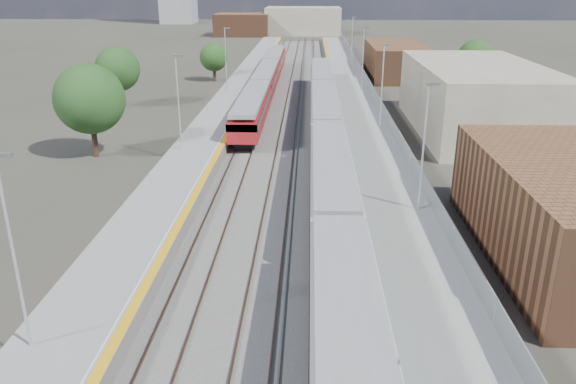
{
  "coord_description": "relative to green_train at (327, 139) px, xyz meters",
  "views": [
    {
      "loc": [
        0.06,
        -9.14,
        13.74
      ],
      "look_at": [
        -1.12,
        21.39,
        2.2
      ],
      "focal_mm": 35.0,
      "sensor_mm": 36.0,
      "label": 1
    }
  ],
  "objects": [
    {
      "name": "ground",
      "position": [
        -1.5,
        16.35,
        -2.1
      ],
      "size": [
        320.0,
        320.0,
        0.0
      ],
      "primitive_type": "plane",
      "color": "#47443A",
      "rests_on": "ground"
    },
    {
      "name": "tree_c",
      "position": [
        -15.32,
        39.03,
        1.32
      ],
      "size": [
        4.01,
        4.01,
        5.44
      ],
      "color": "#382619",
      "rests_on": "ground"
    },
    {
      "name": "platform_right",
      "position": [
        3.78,
        18.84,
        -1.56
      ],
      "size": [
        4.7,
        155.0,
        8.52
      ],
      "color": "slate",
      "rests_on": "ground"
    },
    {
      "name": "green_train",
      "position": [
        0.0,
        0.0,
        0.0
      ],
      "size": [
        2.71,
        75.47,
        2.98
      ],
      "color": "black",
      "rests_on": "ground"
    },
    {
      "name": "tree_b",
      "position": [
        -23.38,
        21.09,
        2.19
      ],
      "size": [
        5.03,
        5.03,
        6.81
      ],
      "color": "#382619",
      "rests_on": "ground"
    },
    {
      "name": "platform_left",
      "position": [
        -10.55,
        18.84,
        -1.58
      ],
      "size": [
        4.3,
        155.0,
        8.52
      ],
      "color": "slate",
      "rests_on": "ground"
    },
    {
      "name": "red_train",
      "position": [
        -7.0,
        28.76,
        -0.13
      ],
      "size": [
        2.64,
        53.61,
        3.33
      ],
      "color": "black",
      "rests_on": "ground"
    },
    {
      "name": "tree_a",
      "position": [
        -19.14,
        1.36,
        2.73
      ],
      "size": [
        5.65,
        5.65,
        7.66
      ],
      "color": "#382619",
      "rests_on": "ground"
    },
    {
      "name": "tree_d",
      "position": [
        20.19,
        32.93,
        2.07
      ],
      "size": [
        4.88,
        4.88,
        6.62
      ],
      "color": "#382619",
      "rests_on": "ground"
    },
    {
      "name": "ballast_bed",
      "position": [
        -3.75,
        18.85,
        -2.07
      ],
      "size": [
        10.5,
        155.0,
        0.06
      ],
      "primitive_type": "cube",
      "color": "#565451",
      "rests_on": "ground"
    },
    {
      "name": "tracks",
      "position": [
        -3.15,
        20.53,
        -1.99
      ],
      "size": [
        8.96,
        160.0,
        0.17
      ],
      "color": "#4C3323",
      "rests_on": "ground"
    }
  ]
}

